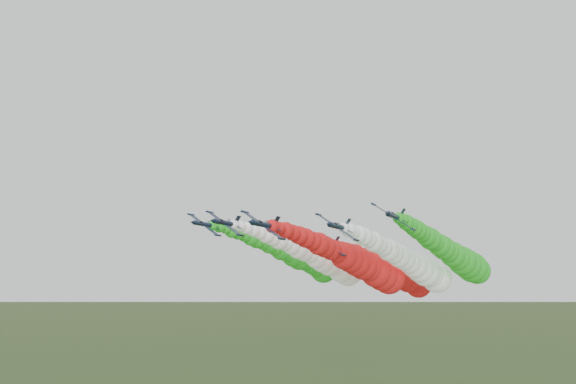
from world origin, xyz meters
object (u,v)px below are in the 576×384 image
Objects in this scene: jet_inner_right at (413,264)px; jet_trail at (397,273)px; jet_outer_left at (297,257)px; jet_lead at (361,265)px; jet_inner_left at (322,260)px; jet_outer_right at (456,256)px.

jet_inner_right reaches higher than jet_trail.
jet_outer_left is (-32.85, 8.02, 2.60)m from jet_inner_right.
jet_lead is 17.15m from jet_inner_left.
jet_outer_right is (31.64, 2.44, 0.29)m from jet_inner_left.
jet_outer_left reaches higher than jet_outer_right.
jet_inner_left is 1.00× the size of jet_outer_left.
jet_lead is at bearing -38.36° from jet_inner_left.
jet_outer_left is at bearing 173.37° from jet_outer_right.
jet_inner_right is 1.00× the size of jet_trail.
jet_outer_right reaches higher than jet_lead.
jet_trail is at bearing 47.25° from jet_inner_left.
jet_lead is 29.78m from jet_outer_left.
jet_outer_right is 21.93m from jet_trail.
jet_outer_left is 26.56m from jet_trail.
jet_inner_left is 1.01× the size of jet_outer_right.
jet_lead is at bearing -144.48° from jet_outer_right.
jet_outer_right is (18.25, 13.03, 1.99)m from jet_lead.
jet_lead is 1.00× the size of jet_outer_left.
jet_outer_right is at bearing 19.23° from jet_inner_right.
jet_outer_right is (41.89, -4.87, -0.83)m from jet_outer_left.
jet_outer_left reaches higher than jet_lead.
jet_inner_right is at bearing -1.81° from jet_inner_left.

